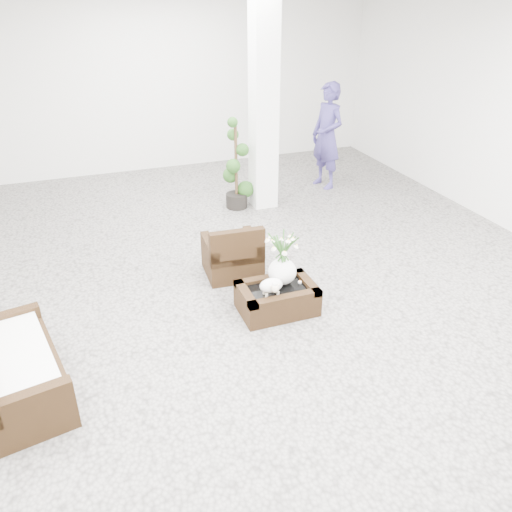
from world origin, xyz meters
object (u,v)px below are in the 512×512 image
object	(u,v)px
loveseat	(17,361)
armchair	(232,248)
coffee_table	(277,299)
topiary	(236,164)

from	to	relation	value
loveseat	armchair	bearing A→B (deg)	-70.98
coffee_table	loveseat	xyz separation A→B (m)	(-2.82, -0.47, 0.23)
armchair	topiary	world-z (taller)	topiary
loveseat	topiary	xyz separation A→B (m)	(3.39, 3.72, 0.39)
topiary	coffee_table	bearing A→B (deg)	-99.91
armchair	topiary	distance (m)	2.37
armchair	topiary	size ratio (longest dim) A/B	0.49
loveseat	topiary	size ratio (longest dim) A/B	0.94
coffee_table	topiary	xyz separation A→B (m)	(0.57, 3.26, 0.62)
armchair	loveseat	distance (m)	3.02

